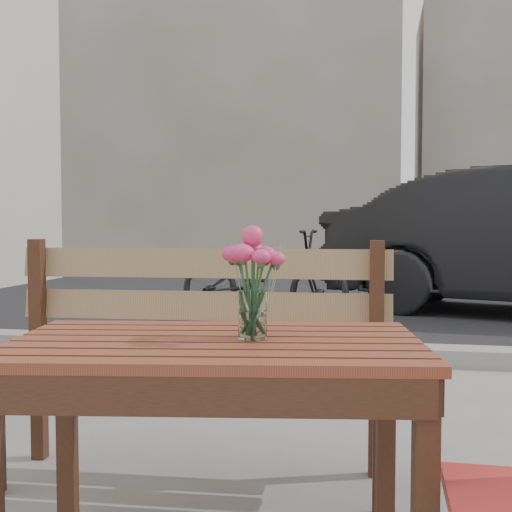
{
  "coord_description": "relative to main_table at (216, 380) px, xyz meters",
  "views": [
    {
      "loc": [
        0.51,
        -1.56,
        0.98
      ],
      "look_at": [
        0.19,
        0.16,
        0.89
      ],
      "focal_mm": 45.0,
      "sensor_mm": 36.0,
      "label": 1
    }
  ],
  "objects": [
    {
      "name": "main_bench",
      "position": [
        -0.26,
        0.72,
        0.01
      ],
      "size": [
        1.53,
        0.53,
        0.94
      ],
      "rotation": [
        0.0,
        0.0,
        0.05
      ],
      "color": "olive",
      "rests_on": "ground"
    },
    {
      "name": "bicycle",
      "position": [
        -0.7,
        4.67,
        -0.1
      ],
      "size": [
        1.81,
        0.84,
        0.92
      ],
      "primitive_type": "imported",
      "rotation": [
        0.0,
        0.0,
        1.44
      ],
      "color": "black",
      "rests_on": "ground"
    },
    {
      "name": "main_vase",
      "position": [
        0.1,
        0.02,
        0.3
      ],
      "size": [
        0.17,
        0.17,
        0.3
      ],
      "color": "white",
      "rests_on": "main_table"
    },
    {
      "name": "backdrop_buildings",
      "position": [
        0.08,
        14.31,
        3.04
      ],
      "size": [
        15.5,
        4.0,
        8.0
      ],
      "color": "gray",
      "rests_on": "ground"
    },
    {
      "name": "street",
      "position": [
        -0.09,
        4.98,
        -0.53
      ],
      "size": [
        30.0,
        8.12,
        0.12
      ],
      "color": "black",
      "rests_on": "ground"
    },
    {
      "name": "main_table",
      "position": [
        0.0,
        0.0,
        0.0
      ],
      "size": [
        1.17,
        0.79,
        0.67
      ],
      "rotation": [
        0.0,
        0.0,
        0.15
      ],
      "color": "brown",
      "rests_on": "ground"
    }
  ]
}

